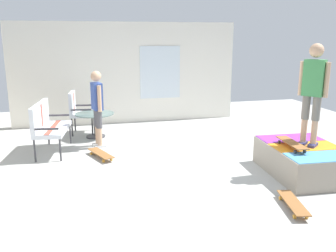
{
  "coord_description": "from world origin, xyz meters",
  "views": [
    {
      "loc": [
        -6.0,
        1.75,
        2.32
      ],
      "look_at": [
        0.31,
        0.2,
        0.7
      ],
      "focal_mm": 38.9,
      "sensor_mm": 36.0,
      "label": 1
    }
  ],
  "objects_px": {
    "person_watching": "(97,104)",
    "skateboard_by_bench": "(101,154)",
    "skate_ramp": "(306,160)",
    "patio_bench": "(47,123)",
    "skateboard_on_ramp": "(292,143)",
    "skateboard_spare": "(293,203)",
    "patio_table": "(95,120)",
    "patio_chair_near_house": "(78,109)",
    "person_skater": "(313,87)"
  },
  "relations": [
    {
      "from": "patio_bench",
      "to": "skateboard_spare",
      "type": "distance_m",
      "value": 4.89
    },
    {
      "from": "skateboard_by_bench",
      "to": "skateboard_spare",
      "type": "xyz_separation_m",
      "value": [
        -2.82,
        -2.43,
        0.0
      ]
    },
    {
      "from": "person_watching",
      "to": "skateboard_by_bench",
      "type": "bearing_deg",
      "value": 179.22
    },
    {
      "from": "skate_ramp",
      "to": "patio_bench",
      "type": "bearing_deg",
      "value": 62.1
    },
    {
      "from": "patio_bench",
      "to": "skateboard_on_ramp",
      "type": "relative_size",
      "value": 1.62
    },
    {
      "from": "patio_bench",
      "to": "person_watching",
      "type": "relative_size",
      "value": 0.81
    },
    {
      "from": "skateboard_by_bench",
      "to": "skateboard_spare",
      "type": "distance_m",
      "value": 3.72
    },
    {
      "from": "person_watching",
      "to": "skateboard_spare",
      "type": "height_order",
      "value": "person_watching"
    },
    {
      "from": "skateboard_spare",
      "to": "person_watching",
      "type": "bearing_deg",
      "value": 34.07
    },
    {
      "from": "skate_ramp",
      "to": "patio_table",
      "type": "bearing_deg",
      "value": 46.14
    },
    {
      "from": "patio_table",
      "to": "skateboard_by_bench",
      "type": "xyz_separation_m",
      "value": [
        -1.56,
        -0.03,
        -0.32
      ]
    },
    {
      "from": "skate_ramp",
      "to": "patio_chair_near_house",
      "type": "height_order",
      "value": "patio_chair_near_house"
    },
    {
      "from": "person_watching",
      "to": "skateboard_spare",
      "type": "distance_m",
      "value": 4.4
    },
    {
      "from": "person_skater",
      "to": "patio_chair_near_house",
      "type": "bearing_deg",
      "value": 45.97
    },
    {
      "from": "patio_table",
      "to": "person_watching",
      "type": "xyz_separation_m",
      "value": [
        -0.79,
        -0.04,
        0.53
      ]
    },
    {
      "from": "person_skater",
      "to": "skate_ramp",
      "type": "bearing_deg",
      "value": 135.1
    },
    {
      "from": "patio_bench",
      "to": "skateboard_by_bench",
      "type": "bearing_deg",
      "value": -121.35
    },
    {
      "from": "skateboard_spare",
      "to": "patio_table",
      "type": "bearing_deg",
      "value": 29.33
    },
    {
      "from": "patio_bench",
      "to": "patio_chair_near_house",
      "type": "bearing_deg",
      "value": -23.97
    },
    {
      "from": "skateboard_on_ramp",
      "to": "skateboard_by_bench",
      "type": "bearing_deg",
      "value": 60.32
    },
    {
      "from": "skateboard_by_bench",
      "to": "skateboard_spare",
      "type": "bearing_deg",
      "value": -139.2
    },
    {
      "from": "skateboard_by_bench",
      "to": "patio_table",
      "type": "bearing_deg",
      "value": 0.94
    },
    {
      "from": "skateboard_by_bench",
      "to": "patio_bench",
      "type": "bearing_deg",
      "value": 58.65
    },
    {
      "from": "skate_ramp",
      "to": "person_watching",
      "type": "bearing_deg",
      "value": 53.69
    },
    {
      "from": "person_watching",
      "to": "skateboard_by_bench",
      "type": "height_order",
      "value": "person_watching"
    },
    {
      "from": "skate_ramp",
      "to": "skateboard_spare",
      "type": "relative_size",
      "value": 2.31
    },
    {
      "from": "patio_table",
      "to": "patio_bench",
      "type": "bearing_deg",
      "value": 133.67
    },
    {
      "from": "skateboard_on_ramp",
      "to": "person_skater",
      "type": "bearing_deg",
      "value": -80.03
    },
    {
      "from": "patio_bench",
      "to": "skateboard_by_bench",
      "type": "xyz_separation_m",
      "value": [
        -0.62,
        -1.01,
        -0.53
      ]
    },
    {
      "from": "skate_ramp",
      "to": "person_watching",
      "type": "height_order",
      "value": "person_watching"
    },
    {
      "from": "skate_ramp",
      "to": "skateboard_spare",
      "type": "distance_m",
      "value": 1.46
    },
    {
      "from": "patio_chair_near_house",
      "to": "person_skater",
      "type": "height_order",
      "value": "person_skater"
    },
    {
      "from": "patio_chair_near_house",
      "to": "person_skater",
      "type": "xyz_separation_m",
      "value": [
        -3.66,
        -3.79,
        0.88
      ]
    },
    {
      "from": "skateboard_by_bench",
      "to": "skateboard_on_ramp",
      "type": "bearing_deg",
      "value": -119.68
    },
    {
      "from": "skate_ramp",
      "to": "skateboard_by_bench",
      "type": "xyz_separation_m",
      "value": [
        1.7,
        3.36,
        -0.17
      ]
    },
    {
      "from": "patio_chair_near_house",
      "to": "skateboard_by_bench",
      "type": "relative_size",
      "value": 1.25
    },
    {
      "from": "skateboard_by_bench",
      "to": "patio_chair_near_house",
      "type": "bearing_deg",
      "value": 11.36
    },
    {
      "from": "patio_chair_near_house",
      "to": "skateboard_on_ramp",
      "type": "xyz_separation_m",
      "value": [
        -3.72,
        -3.44,
        -0.03
      ]
    },
    {
      "from": "skate_ramp",
      "to": "skateboard_spare",
      "type": "height_order",
      "value": "skate_ramp"
    },
    {
      "from": "person_watching",
      "to": "skateboard_spare",
      "type": "bearing_deg",
      "value": -145.93
    },
    {
      "from": "patio_chair_near_house",
      "to": "person_skater",
      "type": "relative_size",
      "value": 0.6
    },
    {
      "from": "patio_chair_near_house",
      "to": "skateboard_by_bench",
      "type": "xyz_separation_m",
      "value": [
        -1.99,
        -0.4,
        -0.53
      ]
    },
    {
      "from": "skateboard_by_bench",
      "to": "skateboard_on_ramp",
      "type": "height_order",
      "value": "skateboard_on_ramp"
    },
    {
      "from": "skate_ramp",
      "to": "patio_table",
      "type": "height_order",
      "value": "patio_table"
    },
    {
      "from": "person_skater",
      "to": "skateboard_on_ramp",
      "type": "distance_m",
      "value": 0.97
    },
    {
      "from": "person_skater",
      "to": "skateboard_spare",
      "type": "xyz_separation_m",
      "value": [
        -1.14,
        0.96,
        -1.41
      ]
    },
    {
      "from": "skateboard_by_bench",
      "to": "skate_ramp",
      "type": "bearing_deg",
      "value": -116.81
    },
    {
      "from": "patio_table",
      "to": "skateboard_by_bench",
      "type": "bearing_deg",
      "value": -179.06
    },
    {
      "from": "skate_ramp",
      "to": "person_watching",
      "type": "xyz_separation_m",
      "value": [
        2.46,
        3.35,
        0.68
      ]
    },
    {
      "from": "patio_table",
      "to": "skateboard_by_bench",
      "type": "distance_m",
      "value": 1.59
    }
  ]
}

